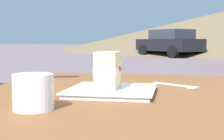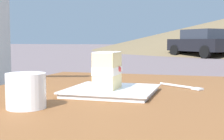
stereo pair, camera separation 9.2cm
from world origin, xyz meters
name	(u,v)px [view 2 (the right image)]	position (x,y,z in m)	size (l,w,h in m)	color
dessert_plate	(112,91)	(0.23, 0.08, 0.77)	(0.24, 0.24, 0.02)	white
cake_slice	(107,70)	(0.22, 0.09, 0.83)	(0.10, 0.07, 0.10)	#EAD18C
dessert_fork	(183,87)	(0.40, -0.11, 0.77)	(0.11, 0.15, 0.01)	silver
coffee_cup	(26,90)	(-0.02, 0.20, 0.80)	(0.09, 0.09, 0.08)	white
parked_car_far	(202,43)	(18.08, 0.08, 0.82)	(4.06, 4.01, 1.55)	black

